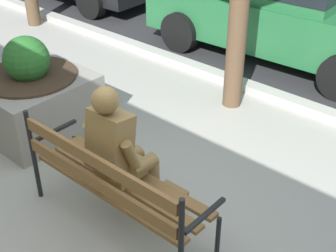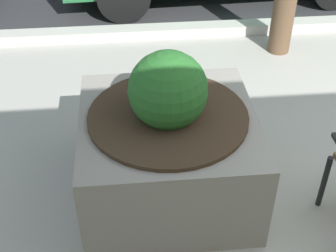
{
  "view_description": "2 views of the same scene",
  "coord_description": "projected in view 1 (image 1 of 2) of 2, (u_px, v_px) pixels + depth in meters",
  "views": [
    {
      "loc": [
        2.42,
        -2.1,
        2.96
      ],
      "look_at": [
        0.07,
        0.57,
        0.75
      ],
      "focal_mm": 49.67,
      "sensor_mm": 36.0,
      "label": 1
    },
    {
      "loc": [
        -2.13,
        -2.1,
        2.56
      ],
      "look_at": [
        -1.88,
        0.42,
        0.6
      ],
      "focal_mm": 51.0,
      "sensor_mm": 36.0,
      "label": 2
    }
  ],
  "objects": [
    {
      "name": "park_bench",
      "position": [
        112.0,
        181.0,
        3.85
      ],
      "size": [
        1.81,
        0.54,
        0.95
      ],
      "color": "brown",
      "rests_on": "ground"
    },
    {
      "name": "parked_car_green",
      "position": [
        281.0,
        2.0,
        7.04
      ],
      "size": [
        4.17,
        2.06,
        1.56
      ],
      "color": "#236638",
      "rests_on": "ground"
    },
    {
      "name": "curb_stone",
      "position": [
        281.0,
        99.0,
        6.08
      ],
      "size": [
        60.0,
        0.2,
        0.12
      ],
      "primitive_type": "cube",
      "color": "#B2AFA8",
      "rests_on": "ground"
    },
    {
      "name": "concrete_planter",
      "position": [
        33.0,
        97.0,
        5.37
      ],
      "size": [
        1.19,
        1.19,
        1.15
      ],
      "color": "gray",
      "rests_on": "ground"
    },
    {
      "name": "bronze_statue_seated",
      "position": [
        125.0,
        155.0,
        3.95
      ],
      "size": [
        0.63,
        0.76,
        1.37
      ],
      "color": "olive",
      "rests_on": "ground"
    },
    {
      "name": "ground_plane",
      "position": [
        121.0,
        218.0,
        4.26
      ],
      "size": [
        80.0,
        80.0,
        0.0
      ],
      "primitive_type": "plane",
      "color": "#9E9B93"
    }
  ]
}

